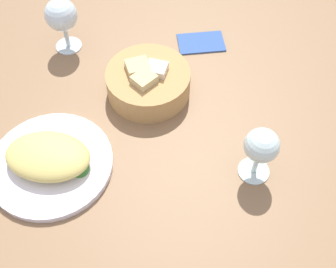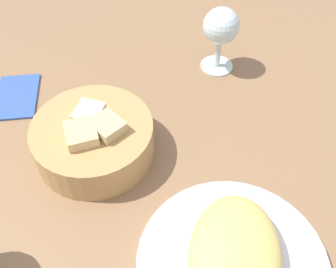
# 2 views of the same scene
# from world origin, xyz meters

# --- Properties ---
(ground_plane) EXTENTS (1.40, 1.40, 0.02)m
(ground_plane) POSITION_xyz_m (0.00, 0.00, -0.01)
(ground_plane) COLOR olive
(plate) EXTENTS (0.24, 0.24, 0.01)m
(plate) POSITION_xyz_m (-0.16, -0.06, 0.01)
(plate) COLOR white
(plate) RESTS_ON ground_plane
(omelette) EXTENTS (0.20, 0.17, 0.04)m
(omelette) POSITION_xyz_m (-0.16, -0.06, 0.04)
(omelette) COLOR #D2BE63
(omelette) RESTS_ON plate
(lettuce_garnish) EXTENTS (0.04, 0.04, 0.01)m
(lettuce_garnish) POSITION_xyz_m (-0.11, -0.10, 0.02)
(lettuce_garnish) COLOR #3B8034
(lettuce_garnish) RESTS_ON plate
(bread_basket) EXTENTS (0.18, 0.18, 0.08)m
(bread_basket) POSITION_xyz_m (0.07, 0.06, 0.03)
(bread_basket) COLOR tan
(bread_basket) RESTS_ON ground_plane
(wine_glass_near) EXTENTS (0.06, 0.06, 0.12)m
(wine_glass_near) POSITION_xyz_m (0.20, -0.20, 0.08)
(wine_glass_near) COLOR silver
(wine_glass_near) RESTS_ON ground_plane
(wine_glass_far) EXTENTS (0.07, 0.07, 0.13)m
(wine_glass_far) POSITION_xyz_m (-0.06, 0.26, 0.09)
(wine_glass_far) COLOR silver
(wine_glass_far) RESTS_ON ground_plane
(folded_napkin) EXTENTS (0.12, 0.09, 0.01)m
(folded_napkin) POSITION_xyz_m (0.24, 0.16, 0.00)
(folded_napkin) COLOR #325398
(folded_napkin) RESTS_ON ground_plane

